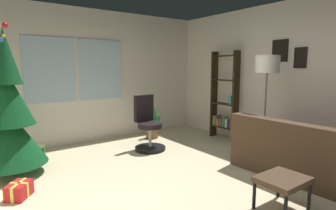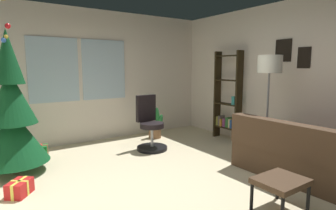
{
  "view_description": "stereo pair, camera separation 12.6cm",
  "coord_description": "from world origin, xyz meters",
  "px_view_note": "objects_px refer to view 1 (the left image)",
  "views": [
    {
      "loc": [
        -2.07,
        -2.53,
        1.53
      ],
      "look_at": [
        0.2,
        0.58,
        0.98
      ],
      "focal_mm": 29.1,
      "sensor_mm": 36.0,
      "label": 1
    },
    {
      "loc": [
        -1.96,
        -2.6,
        1.53
      ],
      "look_at": [
        0.2,
        0.58,
        0.98
      ],
      "focal_mm": 29.1,
      "sensor_mm": 36.0,
      "label": 2
    }
  ],
  "objects_px": {
    "office_chair": "(148,129)",
    "bookshelf": "(224,101)",
    "couch": "(323,160)",
    "footstool": "(283,181)",
    "holiday_tree": "(9,117)",
    "gift_box_red": "(19,190)",
    "gift_box_green": "(38,154)",
    "floor_lamp": "(267,71)",
    "potted_plant": "(152,127)"
  },
  "relations": [
    {
      "from": "couch",
      "to": "floor_lamp",
      "type": "relative_size",
      "value": 1.23
    },
    {
      "from": "holiday_tree",
      "to": "gift_box_red",
      "type": "distance_m",
      "value": 1.11
    },
    {
      "from": "footstool",
      "to": "bookshelf",
      "type": "distance_m",
      "value": 2.95
    },
    {
      "from": "holiday_tree",
      "to": "potted_plant",
      "type": "xyz_separation_m",
      "value": [
        2.7,
        0.55,
        -0.6
      ]
    },
    {
      "from": "couch",
      "to": "footstool",
      "type": "bearing_deg",
      "value": -174.7
    },
    {
      "from": "footstool",
      "to": "floor_lamp",
      "type": "distance_m",
      "value": 2.09
    },
    {
      "from": "gift_box_green",
      "to": "footstool",
      "type": "bearing_deg",
      "value": -60.25
    },
    {
      "from": "holiday_tree",
      "to": "gift_box_green",
      "type": "bearing_deg",
      "value": 43.96
    },
    {
      "from": "couch",
      "to": "bookshelf",
      "type": "distance_m",
      "value": 2.39
    },
    {
      "from": "office_chair",
      "to": "footstool",
      "type": "bearing_deg",
      "value": -89.72
    },
    {
      "from": "holiday_tree",
      "to": "gift_box_green",
      "type": "distance_m",
      "value": 0.9
    },
    {
      "from": "couch",
      "to": "floor_lamp",
      "type": "distance_m",
      "value": 1.58
    },
    {
      "from": "gift_box_green",
      "to": "floor_lamp",
      "type": "relative_size",
      "value": 0.15
    },
    {
      "from": "gift_box_red",
      "to": "office_chair",
      "type": "relative_size",
      "value": 0.35
    },
    {
      "from": "holiday_tree",
      "to": "floor_lamp",
      "type": "height_order",
      "value": "holiday_tree"
    },
    {
      "from": "bookshelf",
      "to": "gift_box_red",
      "type": "bearing_deg",
      "value": -174.05
    },
    {
      "from": "floor_lamp",
      "to": "holiday_tree",
      "type": "bearing_deg",
      "value": 155.12
    },
    {
      "from": "couch",
      "to": "potted_plant",
      "type": "bearing_deg",
      "value": 101.09
    },
    {
      "from": "gift_box_red",
      "to": "bookshelf",
      "type": "bearing_deg",
      "value": 5.95
    },
    {
      "from": "gift_box_green",
      "to": "floor_lamp",
      "type": "distance_m",
      "value": 3.96
    },
    {
      "from": "footstool",
      "to": "bookshelf",
      "type": "bearing_deg",
      "value": 54.59
    },
    {
      "from": "holiday_tree",
      "to": "bookshelf",
      "type": "xyz_separation_m",
      "value": [
        3.89,
        -0.41,
        -0.04
      ]
    },
    {
      "from": "gift_box_green",
      "to": "bookshelf",
      "type": "bearing_deg",
      "value": -12.79
    },
    {
      "from": "gift_box_green",
      "to": "office_chair",
      "type": "distance_m",
      "value": 1.88
    },
    {
      "from": "holiday_tree",
      "to": "bookshelf",
      "type": "bearing_deg",
      "value": -6.05
    },
    {
      "from": "holiday_tree",
      "to": "couch",
      "type": "bearing_deg",
      "value": -38.74
    },
    {
      "from": "holiday_tree",
      "to": "floor_lamp",
      "type": "bearing_deg",
      "value": -24.88
    },
    {
      "from": "office_chair",
      "to": "bookshelf",
      "type": "height_order",
      "value": "bookshelf"
    },
    {
      "from": "office_chair",
      "to": "gift_box_green",
      "type": "bearing_deg",
      "value": 164.75
    },
    {
      "from": "office_chair",
      "to": "potted_plant",
      "type": "bearing_deg",
      "value": 52.17
    },
    {
      "from": "office_chair",
      "to": "bookshelf",
      "type": "bearing_deg",
      "value": -10.13
    },
    {
      "from": "office_chair",
      "to": "gift_box_red",
      "type": "bearing_deg",
      "value": -162.27
    },
    {
      "from": "couch",
      "to": "office_chair",
      "type": "height_order",
      "value": "office_chair"
    },
    {
      "from": "footstool",
      "to": "bookshelf",
      "type": "xyz_separation_m",
      "value": [
        1.69,
        2.37,
        0.49
      ]
    },
    {
      "from": "footstool",
      "to": "potted_plant",
      "type": "distance_m",
      "value": 3.37
    },
    {
      "from": "couch",
      "to": "gift_box_red",
      "type": "relative_size",
      "value": 5.91
    },
    {
      "from": "footstool",
      "to": "floor_lamp",
      "type": "relative_size",
      "value": 0.31
    },
    {
      "from": "gift_box_green",
      "to": "bookshelf",
      "type": "distance_m",
      "value": 3.65
    },
    {
      "from": "gift_box_red",
      "to": "floor_lamp",
      "type": "height_order",
      "value": "floor_lamp"
    },
    {
      "from": "floor_lamp",
      "to": "gift_box_red",
      "type": "bearing_deg",
      "value": 167.16
    },
    {
      "from": "holiday_tree",
      "to": "office_chair",
      "type": "bearing_deg",
      "value": -2.84
    },
    {
      "from": "footstool",
      "to": "gift_box_green",
      "type": "xyz_separation_m",
      "value": [
        -1.81,
        3.16,
        -0.19
      ]
    },
    {
      "from": "office_chair",
      "to": "couch",
      "type": "bearing_deg",
      "value": -65.92
    },
    {
      "from": "couch",
      "to": "footstool",
      "type": "relative_size",
      "value": 4.02
    },
    {
      "from": "couch",
      "to": "gift_box_green",
      "type": "height_order",
      "value": "couch"
    },
    {
      "from": "gift_box_green",
      "to": "potted_plant",
      "type": "height_order",
      "value": "potted_plant"
    },
    {
      "from": "couch",
      "to": "gift_box_red",
      "type": "distance_m",
      "value": 3.86
    },
    {
      "from": "holiday_tree",
      "to": "office_chair",
      "type": "xyz_separation_m",
      "value": [
        2.19,
        -0.11,
        -0.45
      ]
    },
    {
      "from": "couch",
      "to": "bookshelf",
      "type": "bearing_deg",
      "value": 76.33
    },
    {
      "from": "couch",
      "to": "footstool",
      "type": "height_order",
      "value": "couch"
    }
  ]
}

